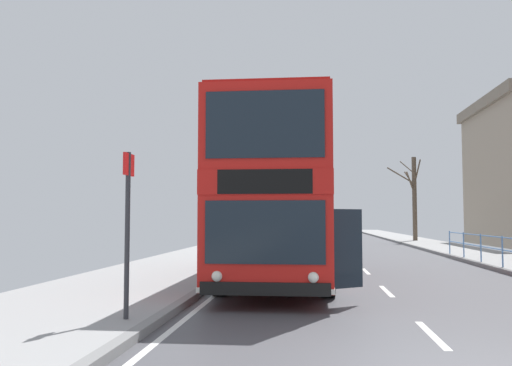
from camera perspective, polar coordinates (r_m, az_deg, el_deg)
The scene contains 3 objects.
double_decker_bus_main at distance 14.90m, azimuth 2.60°, elevation -1.59°, with size 3.24×10.24×4.39m.
bus_stop_sign_near at distance 8.87m, azimuth -13.48°, elevation -3.38°, with size 0.08×0.44×2.66m.
bare_tree_far_00 at distance 40.53m, azimuth 16.43°, elevation -1.30°, with size 2.64×1.92×6.04m.
Camera 1 is at (-1.79, -5.76, 1.74)m, focal length 37.65 mm.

